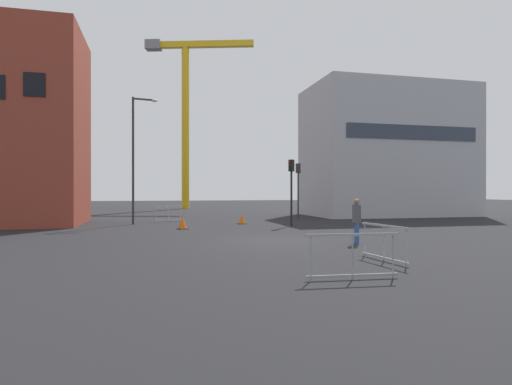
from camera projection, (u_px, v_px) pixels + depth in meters
The scene contains 12 objects.
ground at pixel (275, 241), 17.55m from camera, with size 160.00×160.00×0.00m, color black.
office_block at pixel (387, 152), 36.47m from camera, with size 13.35×7.82×10.93m.
construction_crane at pixel (187, 99), 50.48m from camera, with size 12.64×4.58×20.11m.
streetlamp_tall at pixel (136, 151), 26.52m from camera, with size 1.58×0.40×7.96m.
traffic_light_verge at pixel (298, 182), 31.23m from camera, with size 0.37×0.37×4.12m.
traffic_light_near at pixel (291, 181), 25.26m from camera, with size 0.38×0.36×3.95m.
pedestrian_walking at pixel (357, 218), 16.55m from camera, with size 0.34×0.34×1.77m.
safety_barrier_front at pixel (384, 242), 12.42m from camera, with size 0.26×2.21×1.08m.
safety_barrier_left_run at pixel (169, 213), 28.81m from camera, with size 1.85×0.26×1.08m.
safety_barrier_mid_span at pixel (353, 256), 9.82m from camera, with size 2.24×0.21×1.08m.
traffic_cone_orange at pixel (183, 223), 23.24m from camera, with size 0.65×0.65×0.66m.
traffic_cone_by_barrier at pixel (242, 220), 26.86m from camera, with size 0.58×0.58×0.59m.
Camera 1 is at (-4.88, -16.87, 2.05)m, focal length 29.75 mm.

